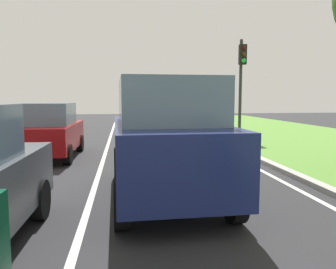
# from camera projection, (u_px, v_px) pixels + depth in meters

# --- Properties ---
(ground_plane) EXTENTS (60.00, 60.00, 0.00)m
(ground_plane) POSITION_uv_depth(u_px,v_px,m) (125.00, 157.00, 11.05)
(ground_plane) COLOR #262628
(lane_line_center) EXTENTS (0.12, 32.00, 0.01)m
(lane_line_center) POSITION_uv_depth(u_px,v_px,m) (104.00, 157.00, 10.96)
(lane_line_center) COLOR silver
(lane_line_center) RESTS_ON ground
(lane_line_right_edge) EXTENTS (0.12, 32.00, 0.01)m
(lane_line_right_edge) POSITION_uv_depth(u_px,v_px,m) (230.00, 154.00, 11.53)
(lane_line_right_edge) COLOR silver
(lane_line_right_edge) RESTS_ON ground
(curb_right) EXTENTS (0.24, 48.00, 0.12)m
(curb_right) POSITION_uv_depth(u_px,v_px,m) (244.00, 152.00, 11.59)
(curb_right) COLOR #9E9B93
(curb_right) RESTS_ON ground
(car_suv_ahead) EXTENTS (2.06, 4.54, 2.28)m
(car_suv_ahead) POSITION_uv_depth(u_px,v_px,m) (165.00, 138.00, 6.42)
(car_suv_ahead) COLOR navy
(car_suv_ahead) RESTS_ON ground
(car_hatchback_far) EXTENTS (1.78, 3.72, 1.78)m
(car_hatchback_far) POSITION_uv_depth(u_px,v_px,m) (49.00, 131.00, 10.71)
(car_hatchback_far) COLOR maroon
(car_hatchback_far) RESTS_ON ground
(traffic_light_near_right) EXTENTS (0.32, 0.50, 4.61)m
(traffic_light_near_right) POSITION_uv_depth(u_px,v_px,m) (242.00, 72.00, 15.28)
(traffic_light_near_right) COLOR #2D2D2D
(traffic_light_near_right) RESTS_ON ground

